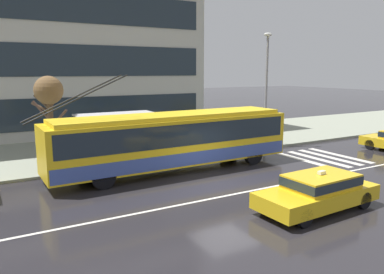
# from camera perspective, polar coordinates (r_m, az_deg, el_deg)

# --- Properties ---
(ground_plane) EXTENTS (160.00, 160.00, 0.00)m
(ground_plane) POSITION_cam_1_polar(r_m,az_deg,el_deg) (16.20, 4.97, -7.37)
(ground_plane) COLOR #262428
(sidewalk_slab) EXTENTS (80.00, 10.00, 0.14)m
(sidewalk_slab) POSITION_cam_1_polar(r_m,az_deg,el_deg) (24.67, -8.06, -1.17)
(sidewalk_slab) COLOR gray
(sidewalk_slab) RESTS_ON ground_plane
(crosswalk_stripe_edge_near) EXTENTS (0.44, 4.40, 0.01)m
(crosswalk_stripe_edge_near) POSITION_cam_1_polar(r_m,az_deg,el_deg) (21.31, 17.14, -3.50)
(crosswalk_stripe_edge_near) COLOR beige
(crosswalk_stripe_edge_near) RESTS_ON ground_plane
(crosswalk_stripe_inner_a) EXTENTS (0.44, 4.40, 0.01)m
(crosswalk_stripe_inner_a) POSITION_cam_1_polar(r_m,az_deg,el_deg) (21.96, 18.75, -3.19)
(crosswalk_stripe_inner_a) COLOR beige
(crosswalk_stripe_inner_a) RESTS_ON ground_plane
(crosswalk_stripe_center) EXTENTS (0.44, 4.40, 0.01)m
(crosswalk_stripe_center) POSITION_cam_1_polar(r_m,az_deg,el_deg) (22.63, 20.28, -2.90)
(crosswalk_stripe_center) COLOR beige
(crosswalk_stripe_center) RESTS_ON ground_plane
(crosswalk_stripe_inner_b) EXTENTS (0.44, 4.40, 0.01)m
(crosswalk_stripe_inner_b) POSITION_cam_1_polar(r_m,az_deg,el_deg) (23.32, 21.71, -2.63)
(crosswalk_stripe_inner_b) COLOR beige
(crosswalk_stripe_inner_b) RESTS_ON ground_plane
(lane_centre_line) EXTENTS (72.00, 0.14, 0.01)m
(lane_centre_line) POSITION_cam_1_polar(r_m,az_deg,el_deg) (15.27, 7.54, -8.51)
(lane_centre_line) COLOR silver
(lane_centre_line) RESTS_ON ground_plane
(trolleybus) EXTENTS (12.93, 2.82, 4.72)m
(trolleybus) POSITION_cam_1_polar(r_m,az_deg,el_deg) (18.15, -2.78, -0.36)
(trolleybus) COLOR yellow
(trolleybus) RESTS_ON ground_plane
(taxi_oncoming_near) EXTENTS (4.71, 2.02, 1.39)m
(taxi_oncoming_near) POSITION_cam_1_polar(r_m,az_deg,el_deg) (13.96, 18.88, -7.75)
(taxi_oncoming_near) COLOR yellow
(taxi_oncoming_near) RESTS_ON ground_plane
(bus_shelter) EXTENTS (4.17, 1.79, 2.49)m
(bus_shelter) POSITION_cam_1_polar(r_m,az_deg,el_deg) (20.38, -11.80, 1.93)
(bus_shelter) COLOR gray
(bus_shelter) RESTS_ON sidewalk_slab
(pedestrian_at_shelter) EXTENTS (1.44, 1.44, 1.96)m
(pedestrian_at_shelter) POSITION_cam_1_polar(r_m,az_deg,el_deg) (22.80, 5.28, 2.25)
(pedestrian_at_shelter) COLOR black
(pedestrian_at_shelter) RESTS_ON sidewalk_slab
(pedestrian_approaching_curb) EXTENTS (1.02, 1.02, 1.91)m
(pedestrian_approaching_curb) POSITION_cam_1_polar(r_m,az_deg,el_deg) (22.61, -6.00, 1.97)
(pedestrian_approaching_curb) COLOR #524540
(pedestrian_approaching_curb) RESTS_ON sidewalk_slab
(pedestrian_walking_past) EXTENTS (0.47, 0.47, 1.61)m
(pedestrian_walking_past) POSITION_cam_1_polar(r_m,az_deg,el_deg) (20.20, -18.00, -1.12)
(pedestrian_walking_past) COLOR black
(pedestrian_walking_past) RESTS_ON sidewalk_slab
(street_lamp) EXTENTS (0.60, 0.32, 7.08)m
(street_lamp) POSITION_cam_1_polar(r_m,az_deg,el_deg) (24.35, 11.39, 8.61)
(street_lamp) COLOR gray
(street_lamp) RESTS_ON sidewalk_slab
(street_tree_bare) EXTENTS (1.56, 1.75, 4.49)m
(street_tree_bare) POSITION_cam_1_polar(r_m,az_deg,el_deg) (20.24, -21.18, 6.14)
(street_tree_bare) COLOR brown
(street_tree_bare) RESTS_ON sidewalk_slab
(office_tower_corner_left) EXTENTS (26.31, 10.61, 18.49)m
(office_tower_corner_left) POSITION_cam_1_polar(r_m,az_deg,el_deg) (32.25, -24.65, 17.07)
(office_tower_corner_left) COLOR #B3B1AA
(office_tower_corner_left) RESTS_ON ground_plane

